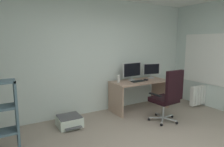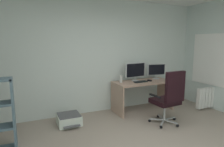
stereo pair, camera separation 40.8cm
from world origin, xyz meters
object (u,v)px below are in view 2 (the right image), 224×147
desk (143,89)px  keyboard (141,82)px  computer_mouse (150,80)px  radiator (210,97)px  monitor_secondary (156,70)px  monitor_main (135,71)px  printer (69,119)px  desktop_speaker (121,79)px  office_chair (169,96)px

desk → keyboard: size_ratio=4.23×
computer_mouse → radiator: bearing=-33.9°
radiator → desk: bearing=158.2°
monitor_secondary → radiator: monitor_secondary is taller
computer_mouse → monitor_secondary: bearing=17.7°
monitor_main → printer: (-1.72, -0.25, -0.88)m
desktop_speaker → printer: (-1.30, -0.20, -0.71)m
monitor_main → keyboard: monitor_main is taller
monitor_main → computer_mouse: (0.30, -0.19, -0.24)m
monitor_main → desktop_speaker: bearing=-173.6°
office_chair → printer: 2.09m
desk → desktop_speaker: 0.63m
monitor_secondary → radiator: 1.49m
printer → computer_mouse: bearing=1.7°
desk → monitor_secondary: size_ratio=2.98×
computer_mouse → printer: bearing=170.0°
desk → office_chair: (-0.02, -0.97, 0.06)m
desk → keyboard: (-0.11, -0.07, 0.20)m
desk → printer: bearing=-176.5°
keyboard → office_chair: office_chair is taller
computer_mouse → desktop_speaker: bearing=157.0°
computer_mouse → printer: (-2.02, -0.06, -0.64)m
monitor_main → desktop_speaker: size_ratio=3.35×
desk → monitor_secondary: (0.50, 0.14, 0.42)m
monitor_main → desktop_speaker: (-0.42, -0.05, -0.17)m
desk → monitor_main: 0.49m
monitor_main → computer_mouse: bearing=-32.7°
monitor_secondary → computer_mouse: bearing=-150.6°
monitor_secondary → office_chair: (-0.51, -1.11, -0.36)m
desk → monitor_main: bearing=135.3°
keyboard → monitor_secondary: bearing=14.6°
desk → radiator: bearing=-21.8°
computer_mouse → monitor_main: bearing=135.6°
desktop_speaker → computer_mouse: bearing=-11.3°
monitor_secondary → office_chair: bearing=-114.8°
monitor_main → radiator: (1.73, -0.78, -0.68)m
monitor_secondary → office_chair: 1.28m
keyboard → computer_mouse: 0.27m
monitor_main → printer: size_ratio=1.09×
desk → monitor_secondary: 0.66m
monitor_main → monitor_secondary: bearing=0.0°
keyboard → desktop_speaker: 0.48m
computer_mouse → office_chair: 0.95m
desk → printer: desk is taller
desktop_speaker → office_chair: 1.22m
desk → desktop_speaker: (-0.56, 0.09, 0.28)m
printer → radiator: radiator is taller
monitor_secondary → keyboard: bearing=-161.3°
office_chair → radiator: 1.67m
monitor_secondary → desk: bearing=-164.4°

